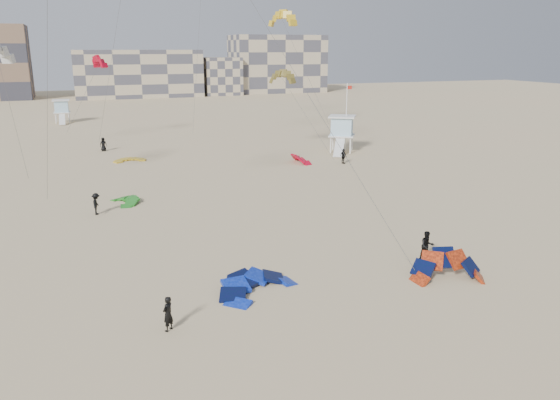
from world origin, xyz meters
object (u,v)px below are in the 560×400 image
object	(u,v)px
kite_ground_orange	(447,279)
lifeguard_tower_near	(342,134)
kite_ground_blue	(257,290)
kitesurfer_main	(168,314)

from	to	relation	value
kite_ground_orange	lifeguard_tower_near	distance (m)	38.85
kite_ground_blue	kite_ground_orange	distance (m)	10.57
kite_ground_orange	lifeguard_tower_near	xyz separation A→B (m)	(11.98, 36.89, 2.19)
kite_ground_blue	kite_ground_orange	xyz separation A→B (m)	(10.32, -2.30, 0.00)
kite_ground_orange	kitesurfer_main	world-z (taller)	kite_ground_orange
kite_ground_orange	lifeguard_tower_near	bearing A→B (deg)	86.72
kite_ground_blue	kitesurfer_main	xyz separation A→B (m)	(-5.07, -2.66, 0.83)
lifeguard_tower_near	kite_ground_blue	bearing A→B (deg)	-90.47
kite_ground_blue	kite_ground_orange	world-z (taller)	kite_ground_orange
kitesurfer_main	lifeguard_tower_near	world-z (taller)	lifeguard_tower_near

